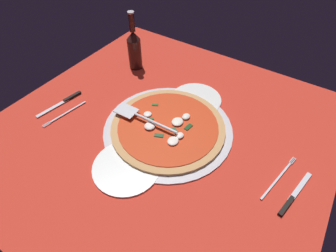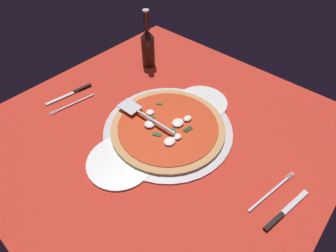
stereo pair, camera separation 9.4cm
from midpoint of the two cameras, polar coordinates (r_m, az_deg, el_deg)
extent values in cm
cube|color=red|center=(95.49, -4.02, -1.08)|extent=(113.29, 113.29, 0.80)
cube|color=white|center=(89.00, -33.79, -17.81)|extent=(9.44, 9.44, 0.10)
cube|color=silver|center=(83.79, -25.23, -17.56)|extent=(9.44, 9.44, 0.10)
cube|color=silver|center=(95.43, -32.09, -10.72)|extent=(9.44, 9.44, 0.10)
cube|color=white|center=(73.89, -4.46, -24.70)|extent=(9.44, 9.44, 0.10)
cube|color=silver|center=(80.48, -15.80, -16.86)|extent=(9.44, 9.44, 0.10)
cube|color=silver|center=(90.58, -24.31, -10.05)|extent=(9.44, 9.44, 0.10)
cube|color=silver|center=(103.19, -30.68, -4.60)|extent=(9.44, 9.44, 0.10)
cube|color=white|center=(75.03, 6.53, -22.69)|extent=(9.44, 9.44, 0.10)
cube|color=silver|center=(79.30, -5.93, -15.66)|extent=(9.44, 9.44, 0.10)
cube|color=silver|center=(87.53, -15.88, -9.12)|extent=(9.44, 9.44, 0.10)
cube|color=silver|center=(98.73, -23.57, -3.68)|extent=(9.44, 9.44, 0.10)
cube|color=white|center=(112.01, -29.50, 0.62)|extent=(9.44, 9.44, 0.10)
cube|color=silver|center=(78.45, 16.52, -20.14)|extent=(9.44, 9.44, 0.10)
cube|color=silver|center=(80.36, 3.82, -14.02)|extent=(9.44, 9.44, 0.10)
cube|color=silver|center=(86.45, -7.08, -7.93)|extent=(9.44, 9.44, 0.10)
cube|color=silver|center=(95.93, -15.94, -2.63)|extent=(9.44, 9.44, 0.10)
cube|color=white|center=(107.91, -22.96, 1.67)|extent=(9.44, 9.44, 0.10)
cube|color=silver|center=(121.66, -28.50, 5.04)|extent=(9.44, 9.44, 0.10)
cube|color=silver|center=(83.89, 25.16, -17.39)|extent=(9.44, 9.44, 0.10)
cube|color=silver|center=(83.57, 12.92, -12.11)|extent=(9.44, 9.44, 0.10)
cube|color=silver|center=(87.42, 1.66, -6.57)|extent=(9.44, 9.44, 0.10)
cube|color=silver|center=(94.95, -8.01, -1.49)|extent=(9.44, 9.44, 0.10)
cube|color=silver|center=(105.36, -15.99, 2.76)|extent=(9.44, 9.44, 0.10)
cube|color=silver|center=(117.90, -22.44, 6.14)|extent=(9.44, 9.44, 0.10)
cube|color=silver|center=(88.69, 21.05, -10.13)|extent=(9.44, 9.44, 0.10)
cube|color=silver|center=(90.38, 9.98, -5.12)|extent=(9.44, 9.44, 0.10)
cube|color=silver|center=(95.84, -0.09, -0.31)|extent=(9.44, 9.44, 0.10)
cube|color=silver|center=(104.47, -8.78, 3.85)|extent=(9.44, 9.44, 0.10)
cube|color=silver|center=(115.57, -16.03, 7.23)|extent=(9.44, 9.44, 0.10)
cube|color=white|center=(128.50, -22.00, 9.90)|extent=(9.44, 9.44, 0.10)
cube|color=silver|center=(95.42, 28.07, -8.23)|extent=(9.44, 9.44, 0.10)
cube|color=white|center=(95.14, 17.59, -3.69)|extent=(9.44, 9.44, 0.10)
cube|color=silver|center=(98.54, 7.54, 0.82)|extent=(9.44, 9.44, 0.10)
cube|color=white|center=(105.27, -1.54, 4.88)|extent=(9.44, 9.44, 0.10)
cube|color=silver|center=(114.75, -9.42, 8.26)|extent=(9.44, 9.44, 0.10)
cube|color=silver|center=(126.36, -16.07, 10.96)|extent=(9.44, 9.44, 0.10)
cube|color=white|center=(101.44, 24.34, -2.37)|extent=(9.44, 9.44, 0.10)
cube|color=silver|center=(102.92, 14.65, 1.86)|extent=(9.44, 9.44, 0.10)
cube|color=silver|center=(107.74, 5.49, 5.80)|extent=(9.44, 9.44, 0.10)
cube|color=white|center=(115.49, -2.76, 9.18)|extent=(9.44, 9.44, 0.10)
cube|color=silver|center=(125.62, -9.96, 11.93)|extent=(9.44, 9.44, 0.10)
cube|color=silver|center=(137.60, -16.10, 14.09)|extent=(9.44, 9.44, 0.10)
cube|color=silver|center=(109.02, 30.21, -1.19)|extent=(9.44, 9.44, 0.10)
cube|color=white|center=(108.77, 21.09, 2.78)|extent=(9.44, 9.44, 0.10)
cube|color=silver|center=(111.76, 12.13, 6.59)|extent=(9.44, 9.44, 0.10)
cube|color=silver|center=(117.74, 3.75, 9.96)|extent=(9.44, 9.44, 0.10)
cube|color=silver|center=(126.29, -3.80, 12.76)|extent=(9.44, 9.44, 0.10)
cube|color=silver|center=(136.92, -10.42, 15.00)|extent=(9.44, 9.44, 0.10)
cube|color=white|center=(115.87, 26.82, 3.57)|extent=(9.44, 9.44, 0.10)
cube|color=silver|center=(117.17, 18.26, 7.24)|extent=(9.44, 9.44, 0.10)
cube|color=silver|center=(121.43, 9.97, 10.58)|extent=(9.44, 9.44, 0.10)
cube|color=white|center=(128.35, 2.25, 13.44)|extent=(9.44, 9.44, 0.10)
cube|color=silver|center=(137.54, -4.70, 15.77)|extent=(9.44, 9.44, 0.10)
cube|color=white|center=(148.57, -10.83, 17.59)|extent=(9.44, 9.44, 0.10)
cube|color=silver|center=(123.79, 23.80, 7.75)|extent=(9.44, 9.44, 0.10)
cube|color=silver|center=(126.43, 15.78, 11.05)|extent=(9.44, 9.44, 0.10)
cube|color=silver|center=(131.74, 8.09, 13.95)|extent=(9.44, 9.44, 0.10)
cube|color=silver|center=(139.43, 0.96, 16.37)|extent=(9.44, 9.44, 0.10)
cube|color=silver|center=(149.13, -5.48, 18.31)|extent=(9.44, 9.44, 0.10)
cylinder|color=silver|center=(94.61, -2.83, -0.75)|extent=(45.91, 45.91, 0.87)
cylinder|color=white|center=(86.12, -12.22, -8.68)|extent=(21.54, 21.54, 1.00)
cylinder|color=silver|center=(106.16, 3.51, 5.61)|extent=(20.03, 20.03, 1.00)
cylinder|color=tan|center=(93.90, -2.85, -0.34)|extent=(40.54, 40.54, 1.08)
cylinder|color=red|center=(93.40, -2.86, -0.05)|extent=(35.60, 35.60, 0.30)
ellipsoid|color=white|center=(87.74, -1.97, -3.40)|extent=(4.12, 3.61, 0.97)
ellipsoid|color=white|center=(93.62, -0.81, 0.79)|extent=(4.45, 3.99, 1.15)
ellipsoid|color=silver|center=(92.69, -6.86, -0.17)|extent=(3.86, 3.77, 1.28)
ellipsoid|color=silver|center=(95.46, 1.12, 1.91)|extent=(3.33, 2.68, 1.16)
ellipsoid|color=silver|center=(97.33, -7.17, 2.42)|extent=(2.94, 2.92, 0.86)
ellipsoid|color=white|center=(89.18, -0.45, -2.22)|extent=(3.02, 2.62, 1.10)
cube|color=#163C17|center=(92.41, 1.54, -0.38)|extent=(3.45, 1.99, 0.30)
cube|color=#28502E|center=(91.03, -1.56, -1.31)|extent=(2.89, 3.46, 0.30)
cube|color=#295125|center=(93.54, -0.95, 0.36)|extent=(1.12, 2.33, 0.30)
cube|color=#285321|center=(101.16, -5.46, 4.43)|extent=(2.05, 2.51, 0.30)
cube|color=#254728|center=(90.07, -4.96, -2.20)|extent=(2.55, 3.42, 0.30)
cube|color=#284821|center=(95.91, -6.37, 1.47)|extent=(2.31, 2.07, 0.30)
cube|color=silver|center=(98.58, -11.71, 3.17)|extent=(6.02, 8.08, 0.30)
cylinder|color=silver|center=(91.98, -5.72, 0.53)|extent=(1.54, 17.55, 1.00)
cube|color=white|center=(85.87, 21.07, -12.43)|extent=(22.53, 17.19, 0.60)
cube|color=silver|center=(85.84, 19.42, -11.18)|extent=(17.36, 4.02, 0.25)
cube|color=silver|center=(92.17, 22.88, -7.21)|extent=(2.99, 0.80, 0.25)
cube|color=silver|center=(92.22, 22.64, -7.07)|extent=(2.99, 0.80, 0.25)
cube|color=silver|center=(92.27, 22.41, -6.92)|extent=(2.99, 0.80, 0.25)
cube|color=black|center=(81.91, 21.08, -15.92)|extent=(7.64, 2.65, 0.80)
cube|color=silver|center=(87.02, 23.78, -12.12)|extent=(13.23, 3.95, 0.25)
cube|color=white|center=(111.65, -23.70, 3.35)|extent=(21.98, 16.93, 0.60)
cube|color=silver|center=(109.04, -22.96, 2.77)|extent=(15.32, 2.99, 0.25)
cube|color=silver|center=(107.61, -27.10, 0.30)|extent=(3.00, 0.68, 0.25)
cube|color=silver|center=(107.28, -26.99, 0.19)|extent=(3.00, 0.68, 0.25)
cube|color=silver|center=(106.95, -26.89, 0.07)|extent=(3.00, 0.68, 0.25)
cube|color=black|center=(115.05, -22.16, 5.82)|extent=(7.91, 2.40, 0.80)
cube|color=silver|center=(113.16, -25.77, 3.43)|extent=(13.73, 3.51, 0.25)
cylinder|color=black|center=(122.47, -9.39, 14.94)|extent=(5.86, 5.86, 13.87)
cone|color=black|center=(118.21, -9.92, 18.56)|extent=(5.86, 5.86, 3.71)
cylinder|color=black|center=(115.74, -10.30, 21.02)|extent=(2.37, 2.37, 7.56)
cylinder|color=#B7B7BC|center=(114.10, -10.58, 22.86)|extent=(2.73, 2.73, 0.60)
camera|label=1|loc=(0.05, -92.87, -3.01)|focal=28.31mm
camera|label=2|loc=(0.05, 87.13, 3.01)|focal=28.31mm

